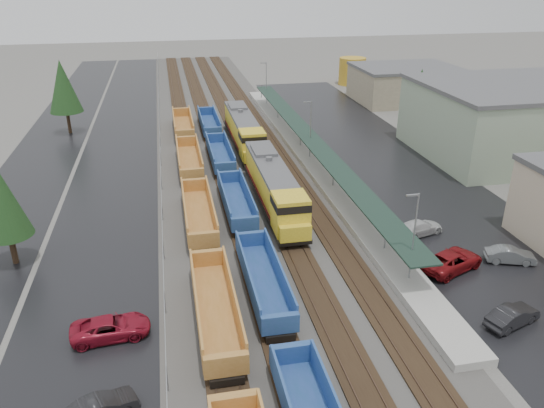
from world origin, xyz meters
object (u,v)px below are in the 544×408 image
at_px(well_string_yellow, 206,253).
at_px(parked_car_east_e, 510,255).
at_px(locomotive_lead, 274,187).
at_px(locomotive_trail, 244,131).
at_px(parked_car_east_b, 452,261).
at_px(parked_car_west_b, 100,408).
at_px(storage_tank, 352,71).
at_px(parked_car_west_c, 111,328).
at_px(parked_car_east_a, 512,316).
at_px(parked_car_east_c, 419,228).
at_px(well_string_blue, 248,235).

relative_size(well_string_yellow, parked_car_east_e, 22.69).
relative_size(locomotive_lead, locomotive_trail, 1.00).
distance_m(locomotive_trail, parked_car_east_b, 37.90).
bearing_deg(parked_car_west_b, storage_tank, -50.53).
height_order(well_string_yellow, parked_car_east_b, well_string_yellow).
xyz_separation_m(parked_car_west_c, parked_car_east_a, (27.72, -4.22, -0.02)).
bearing_deg(parked_car_west_c, parked_car_east_c, -75.00).
relative_size(well_string_yellow, parked_car_east_c, 19.33).
bearing_deg(parked_car_east_c, locomotive_lead, 38.83).
height_order(parked_car_west_c, parked_car_east_c, parked_car_west_c).
height_order(locomotive_lead, well_string_blue, locomotive_lead).
distance_m(locomotive_lead, locomotive_trail, 21.00).
distance_m(well_string_blue, parked_car_west_b, 21.36).
xyz_separation_m(storage_tank, parked_car_east_a, (-16.92, -82.78, -2.10)).
height_order(well_string_blue, parked_car_east_b, well_string_blue).
bearing_deg(parked_car_east_e, locomotive_lead, 68.33).
distance_m(well_string_blue, parked_car_east_e, 22.77).
distance_m(parked_car_west_b, parked_car_west_c, 7.31).
height_order(parked_car_west_b, parked_car_west_c, parked_car_west_c).
bearing_deg(well_string_yellow, locomotive_trail, 75.63).
relative_size(parked_car_east_b, parked_car_east_e, 1.42).
height_order(well_string_yellow, well_string_blue, well_string_yellow).
height_order(parked_car_east_b, parked_car_east_e, parked_car_east_b).
height_order(well_string_yellow, parked_car_west_b, well_string_yellow).
bearing_deg(locomotive_lead, parked_car_east_e, -40.17).
bearing_deg(parked_car_east_c, well_string_yellow, 78.41).
bearing_deg(storage_tank, well_string_blue, -116.28).
height_order(locomotive_trail, parked_car_west_b, locomotive_trail).
distance_m(locomotive_lead, parked_car_west_b, 30.00).
height_order(storage_tank, parked_car_east_e, storage_tank).
bearing_deg(well_string_yellow, parked_car_east_b, -13.03).
bearing_deg(parked_car_east_e, well_string_blue, 90.00).
bearing_deg(parked_car_east_e, parked_car_east_a, 165.62).
bearing_deg(parked_car_east_c, parked_car_west_c, 93.41).
bearing_deg(locomotive_lead, parked_car_east_c, -34.52).
bearing_deg(parked_car_west_c, parked_car_east_a, -103.71).
xyz_separation_m(well_string_yellow, parked_car_east_b, (20.09, -4.65, -0.39)).
bearing_deg(well_string_blue, parked_car_east_b, -24.27).
xyz_separation_m(parked_car_west_b, parked_car_east_b, (27.33, 10.90, 0.13)).
distance_m(locomotive_lead, parked_car_east_e, 23.08).
bearing_deg(parked_car_west_b, well_string_blue, -54.79).
bearing_deg(parked_car_west_c, parked_car_west_b, 174.68).
bearing_deg(parked_car_west_c, storage_tank, -34.66).
relative_size(locomotive_trail, storage_tank, 3.63).
relative_size(locomotive_trail, parked_car_west_b, 4.91).
bearing_deg(parked_car_east_c, parked_car_east_a, 164.33).
relative_size(locomotive_trail, parked_car_east_c, 4.22).
bearing_deg(parked_car_west_c, locomotive_lead, -44.51).
height_order(locomotive_lead, locomotive_trail, same).
distance_m(locomotive_lead, parked_car_east_b, 19.25).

